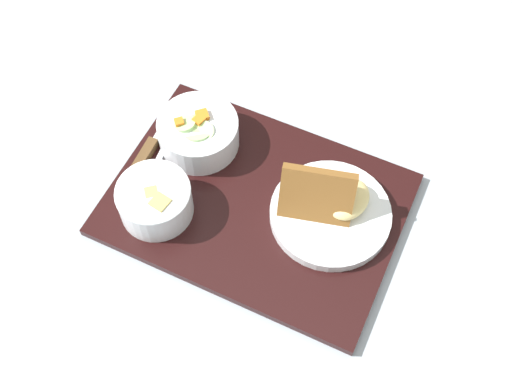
{
  "coord_description": "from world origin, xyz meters",
  "views": [
    {
      "loc": [
        0.23,
        -0.44,
        0.87
      ],
      "look_at": [
        0.0,
        0.0,
        0.04
      ],
      "focal_mm": 45.0,
      "sensor_mm": 36.0,
      "label": 1
    }
  ],
  "objects_px": {
    "bowl_salad": "(198,132)",
    "knife": "(148,151)",
    "spoon": "(168,142)",
    "plate_main": "(330,209)",
    "bowl_soup": "(155,199)"
  },
  "relations": [
    {
      "from": "knife",
      "to": "spoon",
      "type": "relative_size",
      "value": 1.11
    },
    {
      "from": "bowl_soup",
      "to": "knife",
      "type": "relative_size",
      "value": 0.67
    },
    {
      "from": "spoon",
      "to": "plate_main",
      "type": "bearing_deg",
      "value": -98.82
    },
    {
      "from": "plate_main",
      "to": "spoon",
      "type": "relative_size",
      "value": 1.21
    },
    {
      "from": "bowl_salad",
      "to": "knife",
      "type": "xyz_separation_m",
      "value": [
        -0.06,
        -0.06,
        -0.02
      ]
    },
    {
      "from": "spoon",
      "to": "knife",
      "type": "bearing_deg",
      "value": 139.29
    },
    {
      "from": "plate_main",
      "to": "knife",
      "type": "xyz_separation_m",
      "value": [
        -0.31,
        -0.03,
        -0.01
      ]
    },
    {
      "from": "bowl_soup",
      "to": "plate_main",
      "type": "distance_m",
      "value": 0.26
    },
    {
      "from": "plate_main",
      "to": "spoon",
      "type": "bearing_deg",
      "value": 179.84
    },
    {
      "from": "bowl_soup",
      "to": "knife",
      "type": "distance_m",
      "value": 0.11
    },
    {
      "from": "plate_main",
      "to": "knife",
      "type": "bearing_deg",
      "value": -174.65
    },
    {
      "from": "bowl_salad",
      "to": "knife",
      "type": "relative_size",
      "value": 0.77
    },
    {
      "from": "knife",
      "to": "bowl_salad",
      "type": "bearing_deg",
      "value": -53.72
    },
    {
      "from": "plate_main",
      "to": "spoon",
      "type": "xyz_separation_m",
      "value": [
        -0.29,
        0.0,
        -0.01
      ]
    },
    {
      "from": "bowl_salad",
      "to": "knife",
      "type": "height_order",
      "value": "bowl_salad"
    }
  ]
}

